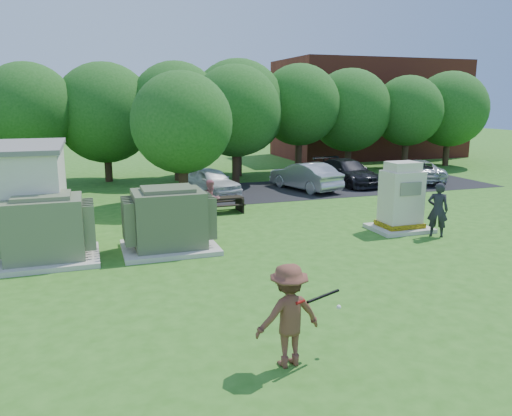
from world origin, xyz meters
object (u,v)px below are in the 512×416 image
object	(u,v)px
person_by_generator	(438,210)
car_white	(211,181)
picnic_table	(225,203)
car_silver_a	(305,176)
transformer_left	(45,230)
transformer_right	(169,221)
car_silver_b	(415,171)
person_at_picnic	(211,200)
generator_cabinet	(401,201)
person_walking_right	(410,191)
batter	(288,315)
car_dark	(347,172)

from	to	relation	value
person_by_generator	car_white	bearing A→B (deg)	-24.12
picnic_table	car_silver_a	world-z (taller)	car_silver_a
transformer_left	car_white	xyz separation A→B (m)	(7.32, 9.16, -0.29)
transformer_right	car_silver_b	xyz separation A→B (m)	(16.08, 9.13, -0.31)
picnic_table	car_silver_b	size ratio (longest dim) A/B	0.32
person_at_picnic	transformer_left	bearing A→B (deg)	-173.61
person_at_picnic	car_white	xyz separation A→B (m)	(1.38, 5.74, -0.16)
car_white	person_at_picnic	bearing A→B (deg)	-121.26
transformer_right	person_by_generator	world-z (taller)	transformer_right
transformer_right	transformer_left	bearing A→B (deg)	180.00
person_by_generator	car_silver_a	bearing A→B (deg)	-49.19
generator_cabinet	person_walking_right	world-z (taller)	generator_cabinet
transformer_left	batter	bearing A→B (deg)	-59.73
person_by_generator	car_dark	distance (m)	11.25
car_dark	car_white	bearing A→B (deg)	176.60
car_dark	transformer_right	bearing A→B (deg)	-146.97
person_by_generator	person_walking_right	distance (m)	4.66
car_silver_a	car_silver_b	bearing A→B (deg)	168.09
transformer_right	car_white	distance (m)	9.85
picnic_table	person_walking_right	size ratio (longest dim) A/B	0.96
batter	car_silver_a	size ratio (longest dim) A/B	0.43
person_walking_right	car_dark	xyz separation A→B (m)	(0.56, 6.72, -0.09)
transformer_left	generator_cabinet	distance (m)	12.27
car_white	car_silver_b	distance (m)	12.46
person_walking_right	generator_cabinet	bearing A→B (deg)	-32.36
transformer_right	batter	xyz separation A→B (m)	(0.91, -7.90, -0.00)
transformer_left	batter	distance (m)	9.15
generator_cabinet	person_walking_right	xyz separation A→B (m)	(2.62, 3.06, -0.32)
car_silver_b	transformer_right	bearing A→B (deg)	45.53
picnic_table	car_white	world-z (taller)	car_white
picnic_table	person_at_picnic	bearing A→B (deg)	-123.88
transformer_left	transformer_right	distance (m)	3.70
transformer_left	batter	world-z (taller)	transformer_left
picnic_table	car_silver_a	bearing A→B (deg)	35.20
transformer_right	car_white	world-z (taller)	transformer_right
transformer_right	picnic_table	xyz separation A→B (m)	(3.18, 4.81, -0.56)
person_by_generator	person_at_picnic	distance (m)	8.55
person_by_generator	car_silver_b	xyz separation A→B (m)	(6.80, 10.57, -0.31)
person_walking_right	car_silver_a	size ratio (longest dim) A/B	0.35
person_walking_right	picnic_table	bearing A→B (deg)	-95.77
transformer_left	car_white	size ratio (longest dim) A/B	0.75
transformer_left	person_by_generator	size ratio (longest dim) A/B	1.54
transformer_right	car_white	bearing A→B (deg)	68.44
person_walking_right	car_dark	distance (m)	6.74
transformer_left	car_silver_b	size ratio (longest dim) A/B	0.63
transformer_left	person_by_generator	distance (m)	13.06
generator_cabinet	car_dark	size ratio (longest dim) A/B	0.52
person_at_picnic	person_walking_right	size ratio (longest dim) A/B	1.05
transformer_right	batter	distance (m)	7.95
car_silver_a	transformer_left	bearing A→B (deg)	20.06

